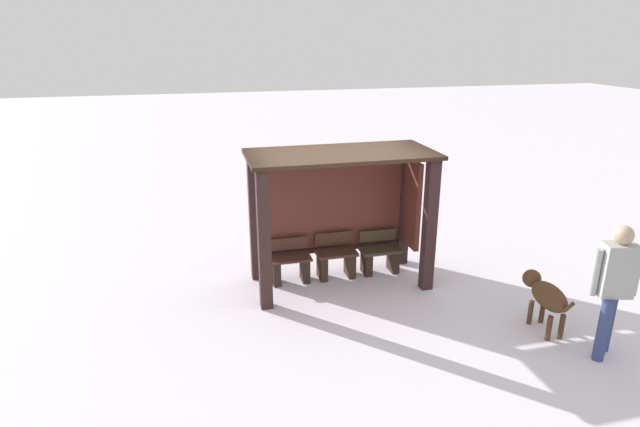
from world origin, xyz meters
The scene contains 7 objects.
ground_plane centered at (0.00, 0.00, 0.00)m, with size 60.00×60.00×0.00m, color white.
bus_shelter centered at (0.10, 0.19, 1.42)m, with size 2.91×1.34×2.21m.
bench_left_inside centered at (-0.79, 0.24, 0.30)m, with size 0.69×0.37×0.72m.
bench_center_inside centered at (0.00, 0.24, 0.31)m, with size 0.69×0.40×0.75m.
bench_right_inside centered at (0.79, 0.24, 0.30)m, with size 0.69×0.38×0.72m.
person_walking centered at (2.70, -2.81, 1.04)m, with size 0.59×0.35×1.78m.
dog centered at (2.36, -2.07, 0.52)m, with size 0.34×1.05×0.73m.
Camera 1 is at (-2.24, -7.61, 3.95)m, focal length 29.56 mm.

